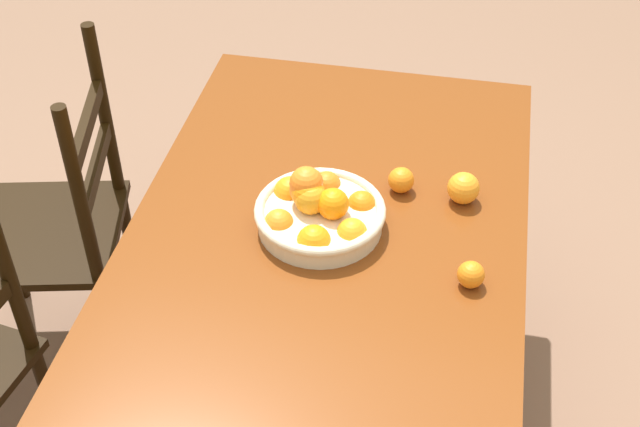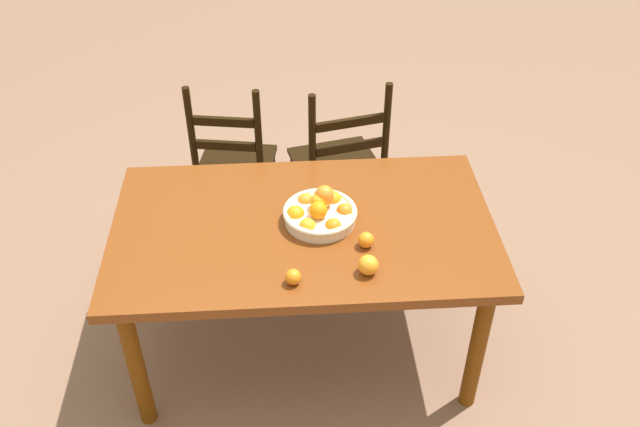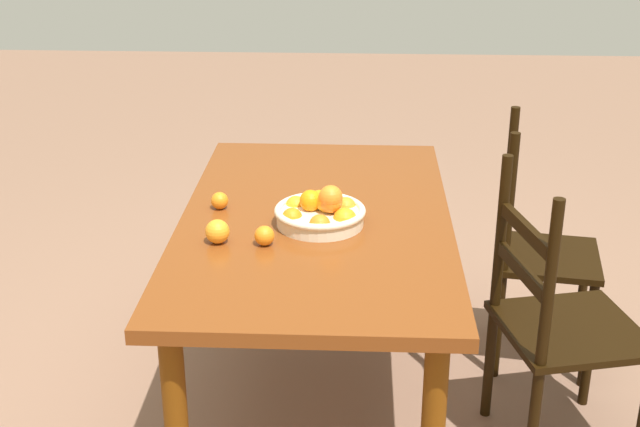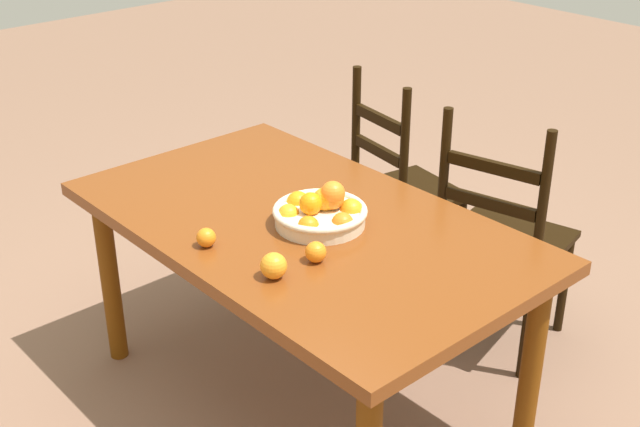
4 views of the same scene
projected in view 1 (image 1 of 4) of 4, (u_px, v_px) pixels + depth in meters
dining_table at (321, 274)px, 2.03m from camera, size 1.57×0.92×0.74m
chair_near_window at (57, 230)px, 2.44m from camera, size 0.53×0.53×1.00m
fruit_bowl at (318, 210)px, 1.99m from camera, size 0.31×0.31×0.15m
orange_loose_0 at (471, 275)px, 1.86m from camera, size 0.06×0.06×0.06m
orange_loose_1 at (401, 180)px, 2.10m from camera, size 0.06×0.06×0.06m
orange_loose_2 at (463, 188)px, 2.07m from camera, size 0.08×0.08×0.08m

